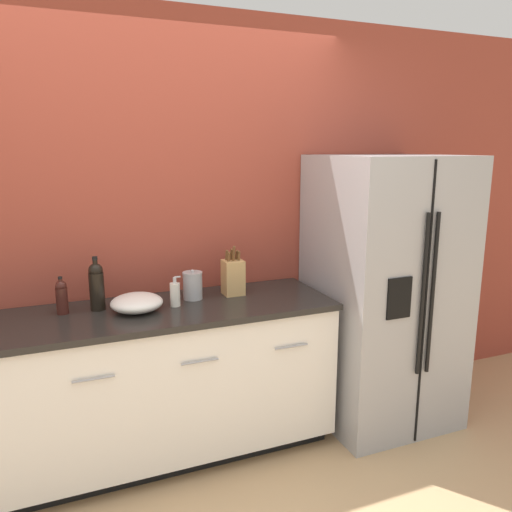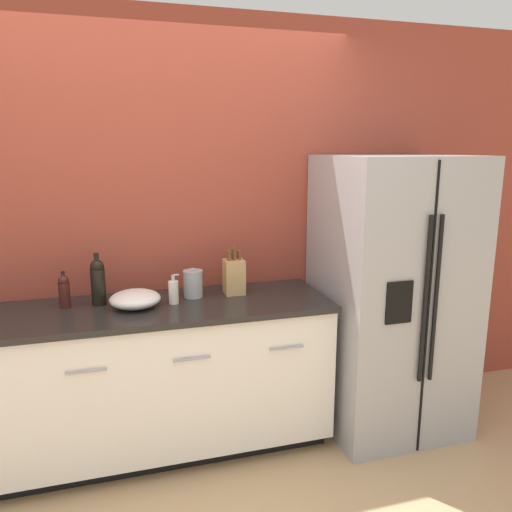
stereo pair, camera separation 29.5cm
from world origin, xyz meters
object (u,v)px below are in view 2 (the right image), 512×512
(oil_bottle, at_px, (64,291))
(mixing_bowl, at_px, (135,299))
(knife_block, at_px, (234,276))
(wine_bottle, at_px, (98,281))
(refrigerator, at_px, (390,295))
(steel_canister, at_px, (193,284))
(soap_dispenser, at_px, (174,292))

(oil_bottle, xyz_separation_m, mixing_bowl, (0.38, -0.11, -0.05))
(knife_block, relative_size, wine_bottle, 1.02)
(refrigerator, distance_m, wine_bottle, 1.79)
(wine_bottle, xyz_separation_m, steel_canister, (0.54, -0.00, -0.06))
(refrigerator, height_order, knife_block, refrigerator)
(soap_dispenser, height_order, mixing_bowl, soap_dispenser)
(wine_bottle, bearing_deg, steel_canister, -0.23)
(knife_block, distance_m, wine_bottle, 0.79)
(oil_bottle, xyz_separation_m, steel_canister, (0.72, -0.00, -0.02))
(knife_block, xyz_separation_m, steel_canister, (-0.25, 0.00, -0.03))
(refrigerator, height_order, wine_bottle, refrigerator)
(soap_dispenser, distance_m, steel_canister, 0.16)
(oil_bottle, bearing_deg, mixing_bowl, -15.84)
(mixing_bowl, bearing_deg, refrigerator, -2.69)
(knife_block, distance_m, oil_bottle, 0.98)
(refrigerator, xyz_separation_m, soap_dispenser, (-1.36, 0.08, 0.11))
(refrigerator, xyz_separation_m, oil_bottle, (-1.96, 0.18, 0.14))
(knife_block, relative_size, steel_canister, 1.71)
(soap_dispenser, bearing_deg, knife_block, 13.71)
(refrigerator, bearing_deg, wine_bottle, 174.10)
(wine_bottle, height_order, oil_bottle, wine_bottle)
(wine_bottle, bearing_deg, knife_block, -0.42)
(refrigerator, relative_size, soap_dispenser, 10.10)
(mixing_bowl, bearing_deg, oil_bottle, 164.16)
(knife_block, height_order, soap_dispenser, knife_block)
(knife_block, bearing_deg, mixing_bowl, -170.15)
(soap_dispenser, bearing_deg, mixing_bowl, -177.17)
(soap_dispenser, relative_size, oil_bottle, 0.84)
(soap_dispenser, distance_m, mixing_bowl, 0.22)
(soap_dispenser, bearing_deg, oil_bottle, 170.77)
(knife_block, bearing_deg, soap_dispenser, -166.29)
(refrigerator, relative_size, steel_canister, 9.78)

